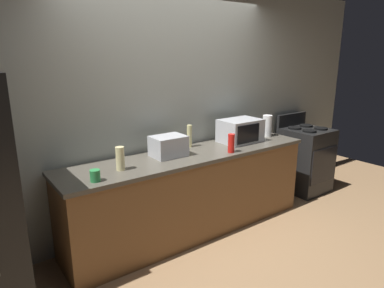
{
  "coord_description": "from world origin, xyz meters",
  "views": [
    {
      "loc": [
        -2.02,
        -2.36,
        1.91
      ],
      "look_at": [
        0.0,
        0.4,
        1.0
      ],
      "focal_mm": 31.67,
      "sensor_mm": 36.0,
      "label": 1
    }
  ],
  "objects_px": {
    "mug_green": "(95,176)",
    "bottle_hot_sauce": "(231,143)",
    "toaster_oven": "(168,146)",
    "microwave": "(240,131)",
    "stove_range": "(305,159)",
    "bottle_vinegar": "(189,136)",
    "bottle_hand_soap": "(120,159)",
    "paper_towel_roll": "(267,126)"
  },
  "relations": [
    {
      "from": "microwave",
      "to": "bottle_hot_sauce",
      "type": "relative_size",
      "value": 2.4
    },
    {
      "from": "toaster_oven",
      "to": "bottle_hot_sauce",
      "type": "height_order",
      "value": "toaster_oven"
    },
    {
      "from": "microwave",
      "to": "bottle_hot_sauce",
      "type": "distance_m",
      "value": 0.47
    },
    {
      "from": "stove_range",
      "to": "bottle_hot_sauce",
      "type": "bearing_deg",
      "value": -172.39
    },
    {
      "from": "stove_range",
      "to": "mug_green",
      "type": "relative_size",
      "value": 10.86
    },
    {
      "from": "microwave",
      "to": "bottle_vinegar",
      "type": "distance_m",
      "value": 0.64
    },
    {
      "from": "paper_towel_roll",
      "to": "stove_range",
      "type": "bearing_deg",
      "value": -3.65
    },
    {
      "from": "toaster_oven",
      "to": "mug_green",
      "type": "distance_m",
      "value": 0.91
    },
    {
      "from": "toaster_oven",
      "to": "bottle_hot_sauce",
      "type": "distance_m",
      "value": 0.67
    },
    {
      "from": "microwave",
      "to": "bottle_vinegar",
      "type": "relative_size",
      "value": 1.91
    },
    {
      "from": "paper_towel_roll",
      "to": "bottle_vinegar",
      "type": "distance_m",
      "value": 1.1
    },
    {
      "from": "bottle_hot_sauce",
      "to": "mug_green",
      "type": "relative_size",
      "value": 2.02
    },
    {
      "from": "bottle_hot_sauce",
      "to": "bottle_vinegar",
      "type": "relative_size",
      "value": 0.8
    },
    {
      "from": "toaster_oven",
      "to": "bottle_vinegar",
      "type": "distance_m",
      "value": 0.41
    },
    {
      "from": "bottle_vinegar",
      "to": "paper_towel_roll",
      "type": "bearing_deg",
      "value": -8.79
    },
    {
      "from": "toaster_oven",
      "to": "bottle_hand_soap",
      "type": "bearing_deg",
      "value": -169.34
    },
    {
      "from": "toaster_oven",
      "to": "paper_towel_roll",
      "type": "xyz_separation_m",
      "value": [
        1.47,
        -0.01,
        0.03
      ]
    },
    {
      "from": "toaster_oven",
      "to": "bottle_hand_soap",
      "type": "relative_size",
      "value": 1.58
    },
    {
      "from": "bottle_hot_sauce",
      "to": "mug_green",
      "type": "distance_m",
      "value": 1.48
    },
    {
      "from": "microwave",
      "to": "toaster_oven",
      "type": "relative_size",
      "value": 1.41
    },
    {
      "from": "toaster_oven",
      "to": "stove_range",
      "type": "bearing_deg",
      "value": -1.53
    },
    {
      "from": "microwave",
      "to": "paper_towel_roll",
      "type": "relative_size",
      "value": 1.78
    },
    {
      "from": "mug_green",
      "to": "bottle_hot_sauce",
      "type": "bearing_deg",
      "value": -1.23
    },
    {
      "from": "bottle_hot_sauce",
      "to": "bottle_hand_soap",
      "type": "bearing_deg",
      "value": 171.78
    },
    {
      "from": "bottle_vinegar",
      "to": "mug_green",
      "type": "height_order",
      "value": "bottle_vinegar"
    },
    {
      "from": "bottle_hand_soap",
      "to": "bottle_vinegar",
      "type": "distance_m",
      "value": 0.99
    },
    {
      "from": "bottle_hand_soap",
      "to": "bottle_vinegar",
      "type": "bearing_deg",
      "value": 15.59
    },
    {
      "from": "toaster_oven",
      "to": "bottle_hot_sauce",
      "type": "xyz_separation_m",
      "value": [
        0.61,
        -0.28,
        -0.0
      ]
    },
    {
      "from": "bottle_hot_sauce",
      "to": "toaster_oven",
      "type": "bearing_deg",
      "value": 155.19
    },
    {
      "from": "bottle_vinegar",
      "to": "mug_green",
      "type": "bearing_deg",
      "value": -161.92
    },
    {
      "from": "bottle_hot_sauce",
      "to": "stove_range",
      "type": "bearing_deg",
      "value": 7.61
    },
    {
      "from": "bottle_hand_soap",
      "to": "bottle_hot_sauce",
      "type": "distance_m",
      "value": 1.2
    },
    {
      "from": "bottle_hand_soap",
      "to": "bottle_vinegar",
      "type": "relative_size",
      "value": 0.86
    },
    {
      "from": "stove_range",
      "to": "bottle_hand_soap",
      "type": "distance_m",
      "value": 2.89
    },
    {
      "from": "stove_range",
      "to": "toaster_oven",
      "type": "distance_m",
      "value": 2.32
    },
    {
      "from": "paper_towel_roll",
      "to": "bottle_hot_sauce",
      "type": "xyz_separation_m",
      "value": [
        -0.86,
        -0.27,
        -0.03
      ]
    },
    {
      "from": "microwave",
      "to": "paper_towel_roll",
      "type": "bearing_deg",
      "value": 0.27
    },
    {
      "from": "paper_towel_roll",
      "to": "bottle_hand_soap",
      "type": "relative_size",
      "value": 1.25
    },
    {
      "from": "toaster_oven",
      "to": "bottle_hand_soap",
      "type": "distance_m",
      "value": 0.59
    },
    {
      "from": "stove_range",
      "to": "paper_towel_roll",
      "type": "height_order",
      "value": "paper_towel_roll"
    },
    {
      "from": "bottle_vinegar",
      "to": "mug_green",
      "type": "relative_size",
      "value": 2.53
    },
    {
      "from": "microwave",
      "to": "mug_green",
      "type": "relative_size",
      "value": 4.83
    }
  ]
}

